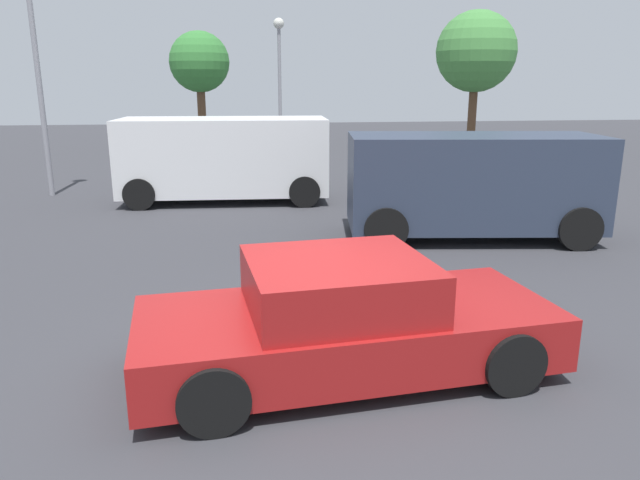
{
  "coord_description": "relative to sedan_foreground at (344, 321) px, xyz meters",
  "views": [
    {
      "loc": [
        -0.76,
        -5.59,
        2.94
      ],
      "look_at": [
        0.3,
        1.98,
        0.9
      ],
      "focal_mm": 33.08,
      "sensor_mm": 36.0,
      "label": 1
    }
  ],
  "objects": [
    {
      "name": "light_post_mid",
      "position": [
        -6.04,
        11.01,
        4.06
      ],
      "size": [
        0.44,
        0.44,
        6.89
      ],
      "color": "gray",
      "rests_on": "ground_plane"
    },
    {
      "name": "suv_dark",
      "position": [
        3.42,
        5.13,
        0.52
      ],
      "size": [
        4.91,
        2.59,
        2.0
      ],
      "rotation": [
        0.0,
        0.0,
        3.01
      ],
      "color": "#2D384C",
      "rests_on": "ground_plane"
    },
    {
      "name": "tree_back_left",
      "position": [
        -2.61,
        23.17,
        3.27
      ],
      "size": [
        2.75,
        2.75,
        5.26
      ],
      "color": "brown",
      "rests_on": "ground_plane"
    },
    {
      "name": "light_post_near",
      "position": [
        0.84,
        20.05,
        3.26
      ],
      "size": [
        0.44,
        0.44,
        5.53
      ],
      "color": "gray",
      "rests_on": "ground_plane"
    },
    {
      "name": "dog",
      "position": [
        1.4,
        2.35,
        -0.32
      ],
      "size": [
        0.51,
        0.48,
        0.41
      ],
      "rotation": [
        0.0,
        0.0,
        5.57
      ],
      "color": "beige",
      "rests_on": "ground_plane"
    },
    {
      "name": "pedestrian",
      "position": [
        4.6,
        8.8,
        0.34
      ],
      "size": [
        0.3,
        0.56,
        1.54
      ],
      "rotation": [
        0.0,
        0.0,
        2.98
      ],
      "color": "gray",
      "rests_on": "ground_plane"
    },
    {
      "name": "van_white",
      "position": [
        -1.37,
        9.62,
        0.57
      ],
      "size": [
        5.25,
        2.49,
        2.09
      ],
      "rotation": [
        0.0,
        0.0,
        3.09
      ],
      "color": "white",
      "rests_on": "ground_plane"
    },
    {
      "name": "tree_back_center",
      "position": [
        10.75,
        23.33,
        3.84
      ],
      "size": [
        3.91,
        3.91,
        6.39
      ],
      "color": "brown",
      "rests_on": "ground_plane"
    },
    {
      "name": "sedan_foreground",
      "position": [
        0.0,
        0.0,
        0.0
      ],
      "size": [
        4.42,
        2.23,
        1.23
      ],
      "rotation": [
        0.0,
        0.0,
        0.1
      ],
      "color": "maroon",
      "rests_on": "ground_plane"
    },
    {
      "name": "ground_plane",
      "position": [
        -0.28,
        0.02,
        -0.57
      ],
      "size": [
        80.0,
        80.0,
        0.0
      ],
      "primitive_type": "plane",
      "color": "#38383D"
    }
  ]
}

